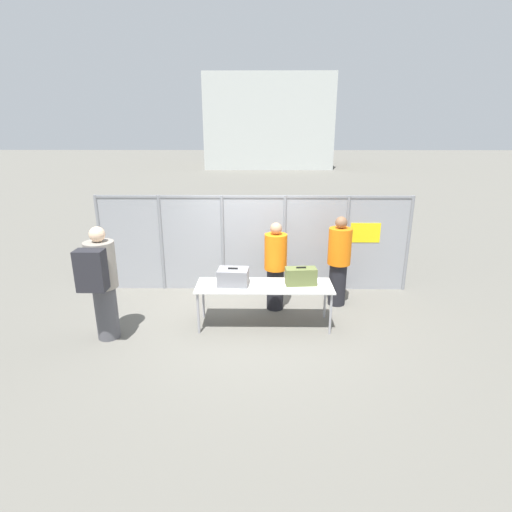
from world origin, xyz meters
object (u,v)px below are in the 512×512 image
Objects in this scene: security_worker_near at (276,265)px; security_worker_far at (339,260)px; suitcase_olive at (301,276)px; inspection_table at (264,288)px; suitcase_grey at (233,277)px; utility_trailer at (328,238)px; traveler_hooded at (101,280)px.

security_worker_far is at bearing -174.39° from security_worker_near.
suitcase_olive is 1.16m from security_worker_far.
suitcase_grey is (-0.52, 0.02, 0.19)m from inspection_table.
suitcase_grey is 4.73m from utility_trailer.
security_worker_far reaches higher than suitcase_olive.
suitcase_olive is 0.75m from security_worker_near.
traveler_hooded is (-3.11, -0.55, 0.13)m from suitcase_olive.
security_worker_near is 3.82m from utility_trailer.
inspection_table is at bearing 48.22° from security_worker_far.
utility_trailer is (1.13, 4.11, -0.44)m from suitcase_olive.
suitcase_grey is at bearing 40.12° from security_worker_far.
traveler_hooded is at bearing -132.28° from utility_trailer.
suitcase_grey is at bearing -178.85° from suitcase_olive.
utility_trailer is (4.24, 4.66, -0.56)m from traveler_hooded.
suitcase_grey is 0.28× the size of traveler_hooded.
utility_trailer is (1.74, 4.15, -0.24)m from inspection_table.
utility_trailer is at bearing 67.28° from inspection_table.
traveler_hooded is at bearing -165.07° from suitcase_grey.
suitcase_olive is 0.31× the size of security_worker_far.
inspection_table is at bearing -112.72° from utility_trailer.
utility_trailer is at bearing 74.58° from suitcase_olive.
inspection_table is 0.64m from suitcase_olive.
security_worker_far is at bearing 20.72° from traveler_hooded.
suitcase_grey is 0.14× the size of utility_trailer.
traveler_hooded is 0.49× the size of utility_trailer.
security_worker_far is at bearing 24.53° from suitcase_grey.
security_worker_near is 0.44× the size of utility_trailer.
utility_trailer is at bearing 48.65° from traveler_hooded.
inspection_table is 4.30× the size of suitcase_olive.
traveler_hooded reaches higher than utility_trailer.
suitcase_grey is 1.12m from suitcase_olive.
security_worker_far reaches higher than utility_trailer.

